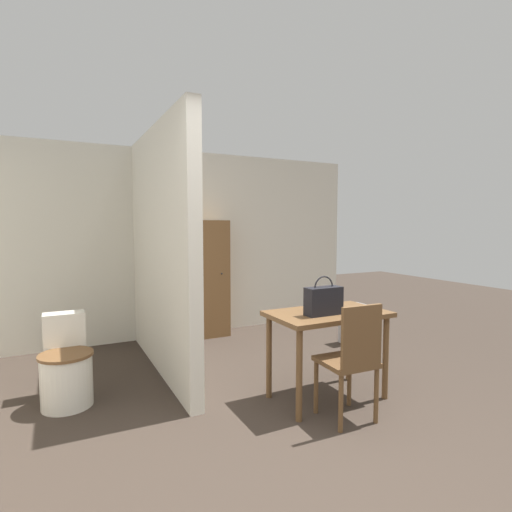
{
  "coord_description": "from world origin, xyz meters",
  "views": [
    {
      "loc": [
        -1.41,
        -1.61,
        1.52
      ],
      "look_at": [
        0.3,
        1.75,
        1.22
      ],
      "focal_mm": 28.0,
      "sensor_mm": 36.0,
      "label": 1
    }
  ],
  "objects_px": {
    "wooden_chair": "(352,358)",
    "handbag": "(324,300)",
    "wooden_cabinet": "(206,279)",
    "dining_table": "(328,324)",
    "toilet": "(66,369)",
    "space_heater": "(352,323)"
  },
  "relations": [
    {
      "from": "wooden_chair",
      "to": "wooden_cabinet",
      "type": "xyz_separation_m",
      "value": [
        -0.18,
        2.77,
        0.28
      ]
    },
    {
      "from": "handbag",
      "to": "wooden_cabinet",
      "type": "distance_m",
      "value": 2.43
    },
    {
      "from": "wooden_cabinet",
      "to": "handbag",
      "type": "bearing_deg",
      "value": -86.02
    },
    {
      "from": "space_heater",
      "to": "handbag",
      "type": "bearing_deg",
      "value": -137.86
    },
    {
      "from": "dining_table",
      "to": "handbag",
      "type": "xyz_separation_m",
      "value": [
        -0.1,
        -0.08,
        0.23
      ]
    },
    {
      "from": "toilet",
      "to": "space_heater",
      "type": "xyz_separation_m",
      "value": [
        3.33,
        0.28,
        -0.05
      ]
    },
    {
      "from": "dining_table",
      "to": "wooden_cabinet",
      "type": "bearing_deg",
      "value": 96.66
    },
    {
      "from": "wooden_chair",
      "to": "wooden_cabinet",
      "type": "bearing_deg",
      "value": 96.2
    },
    {
      "from": "dining_table",
      "to": "wooden_chair",
      "type": "bearing_deg",
      "value": -102.37
    },
    {
      "from": "wooden_cabinet",
      "to": "space_heater",
      "type": "bearing_deg",
      "value": -36.34
    },
    {
      "from": "toilet",
      "to": "wooden_chair",
      "type": "bearing_deg",
      "value": -34.6
    },
    {
      "from": "space_heater",
      "to": "dining_table",
      "type": "bearing_deg",
      "value": -137.47
    },
    {
      "from": "wooden_chair",
      "to": "handbag",
      "type": "xyz_separation_m",
      "value": [
        -0.01,
        0.35,
        0.38
      ]
    },
    {
      "from": "wooden_chair",
      "to": "space_heater",
      "type": "height_order",
      "value": "wooden_chair"
    },
    {
      "from": "handbag",
      "to": "toilet",
      "type": "bearing_deg",
      "value": 152.86
    },
    {
      "from": "handbag",
      "to": "wooden_cabinet",
      "type": "bearing_deg",
      "value": 93.98
    },
    {
      "from": "handbag",
      "to": "space_heater",
      "type": "distance_m",
      "value": 1.99
    },
    {
      "from": "toilet",
      "to": "space_heater",
      "type": "relative_size",
      "value": 1.48
    },
    {
      "from": "wooden_chair",
      "to": "handbag",
      "type": "height_order",
      "value": "handbag"
    },
    {
      "from": "dining_table",
      "to": "space_heater",
      "type": "relative_size",
      "value": 2.03
    },
    {
      "from": "toilet",
      "to": "space_heater",
      "type": "bearing_deg",
      "value": 4.75
    },
    {
      "from": "dining_table",
      "to": "toilet",
      "type": "relative_size",
      "value": 1.37
    }
  ]
}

